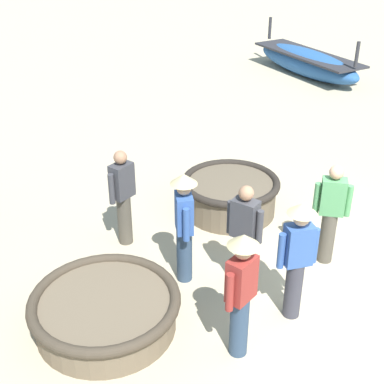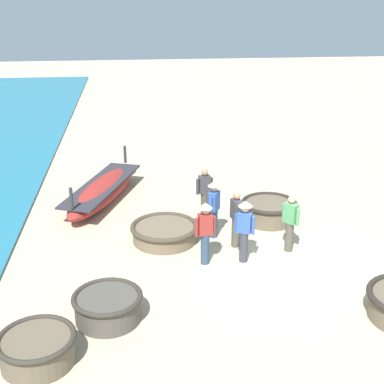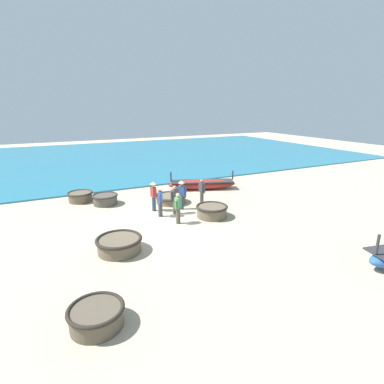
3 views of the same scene
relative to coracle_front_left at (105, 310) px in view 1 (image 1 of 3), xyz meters
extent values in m
plane|color=#BCAD8C|center=(3.02, -1.74, -0.27)|extent=(80.00, 80.00, 0.00)
cylinder|color=brown|center=(0.00, 0.00, -0.06)|extent=(1.75, 1.75, 0.42)
torus|color=#42382B|center=(0.00, 0.00, 0.15)|extent=(1.89, 1.89, 0.14)
cylinder|color=brown|center=(3.19, 1.01, 0.01)|extent=(1.55, 1.55, 0.57)
torus|color=#28231E|center=(3.19, 1.01, 0.30)|extent=(1.67, 1.67, 0.12)
ellipsoid|color=#285693|center=(10.79, 5.33, 0.11)|extent=(1.96, 4.40, 0.77)
cube|color=#2D2D33|center=(10.79, 5.33, 0.36)|extent=(1.93, 4.08, 0.06)
cylinder|color=#2D2D33|center=(11.19, 7.25, 0.79)|extent=(0.10, 0.10, 0.69)
cylinder|color=#2D2D33|center=(10.39, 3.41, 0.79)|extent=(0.10, 0.10, 0.69)
cylinder|color=#383842|center=(1.93, -1.38, 0.14)|extent=(0.22, 0.22, 0.82)
cube|color=#33569E|center=(1.93, -1.38, 0.82)|extent=(0.40, 0.35, 0.54)
sphere|color=#DBB28E|center=(1.93, -1.38, 1.20)|extent=(0.20, 0.20, 0.20)
cylinder|color=#33569E|center=(2.13, -1.48, 0.77)|extent=(0.09, 0.09, 0.48)
cylinder|color=#33569E|center=(1.74, -1.28, 0.77)|extent=(0.09, 0.09, 0.48)
cone|color=#D1BC84|center=(1.93, -1.38, 1.33)|extent=(0.36, 0.36, 0.14)
cylinder|color=#2D425B|center=(0.94, -1.39, 0.14)|extent=(0.22, 0.22, 0.82)
cube|color=maroon|center=(0.94, -1.39, 0.82)|extent=(0.37, 0.27, 0.54)
sphere|color=tan|center=(0.94, -1.39, 1.20)|extent=(0.20, 0.20, 0.20)
cylinder|color=maroon|center=(1.16, -1.36, 0.77)|extent=(0.09, 0.09, 0.48)
cylinder|color=maroon|center=(0.72, -1.43, 0.77)|extent=(0.09, 0.09, 0.48)
cone|color=#D1BC84|center=(0.94, -1.39, 1.33)|extent=(0.36, 0.36, 0.14)
cylinder|color=#4C473D|center=(3.25, -0.94, 0.14)|extent=(0.22, 0.22, 0.82)
cube|color=#4C8E56|center=(3.25, -0.94, 0.82)|extent=(0.38, 0.40, 0.54)
sphere|color=tan|center=(3.25, -0.94, 1.20)|extent=(0.20, 0.20, 0.20)
cylinder|color=#4C8E56|center=(3.39, -1.11, 0.77)|extent=(0.09, 0.09, 0.48)
cylinder|color=#4C8E56|center=(3.11, -0.77, 0.77)|extent=(0.09, 0.09, 0.48)
cylinder|color=#4C473D|center=(1.88, -0.54, 0.14)|extent=(0.22, 0.22, 0.82)
cube|color=#3D3D42|center=(1.88, -0.54, 0.82)|extent=(0.30, 0.38, 0.54)
sphere|color=#A37556|center=(1.88, -0.54, 1.20)|extent=(0.20, 0.20, 0.20)
cylinder|color=#3D3D42|center=(1.94, -0.75, 0.77)|extent=(0.09, 0.09, 0.48)
cylinder|color=#3D3D42|center=(1.83, -0.32, 0.77)|extent=(0.09, 0.09, 0.48)
cylinder|color=#4C473D|center=(1.29, 1.42, 0.14)|extent=(0.22, 0.22, 0.82)
cube|color=#3D3D42|center=(1.29, 1.42, 0.82)|extent=(0.38, 0.28, 0.54)
sphere|color=#A37556|center=(1.29, 1.42, 1.20)|extent=(0.20, 0.20, 0.20)
cylinder|color=#3D3D42|center=(1.08, 1.38, 0.77)|extent=(0.09, 0.09, 0.48)
cylinder|color=#3D3D42|center=(1.51, 1.46, 0.77)|extent=(0.09, 0.09, 0.48)
cylinder|color=#2D425B|center=(1.38, 0.10, 0.14)|extent=(0.22, 0.22, 0.82)
cube|color=#33569E|center=(1.38, 0.10, 0.82)|extent=(0.37, 0.40, 0.54)
sphere|color=tan|center=(1.38, 0.10, 1.20)|extent=(0.20, 0.20, 0.20)
cylinder|color=#33569E|center=(1.26, -0.08, 0.77)|extent=(0.09, 0.09, 0.48)
cylinder|color=#33569E|center=(1.50, 0.29, 0.77)|extent=(0.09, 0.09, 0.48)
cone|color=#D1BC84|center=(1.38, 0.10, 1.33)|extent=(0.36, 0.36, 0.14)
camera|label=1|loc=(-2.57, -4.56, 4.48)|focal=50.00mm
camera|label=2|loc=(-0.70, -13.33, 6.38)|focal=50.00mm
camera|label=3|loc=(15.97, -6.44, 5.35)|focal=28.00mm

